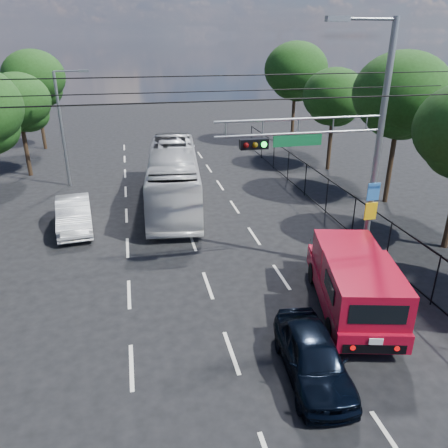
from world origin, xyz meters
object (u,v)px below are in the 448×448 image
object	(u,v)px
red_pickup	(353,281)
white_van	(74,214)
white_bus	(174,177)
navy_hatchback	(313,356)
signal_mast	(349,145)

from	to	relation	value
red_pickup	white_van	size ratio (longest dim) A/B	1.38
red_pickup	white_bus	bearing A→B (deg)	111.55
red_pickup	navy_hatchback	bearing A→B (deg)	-133.54
signal_mast	white_bus	bearing A→B (deg)	120.32
red_pickup	navy_hatchback	size ratio (longest dim) A/B	1.58
red_pickup	white_bus	xyz separation A→B (m)	(-4.80, 12.16, 0.38)
white_bus	navy_hatchback	bearing A→B (deg)	-75.42
navy_hatchback	white_van	bearing A→B (deg)	127.28
navy_hatchback	signal_mast	bearing A→B (deg)	64.55
navy_hatchback	white_bus	size ratio (longest dim) A/B	0.35
signal_mast	white_van	bearing A→B (deg)	147.77
red_pickup	white_van	distance (m)	13.86
navy_hatchback	white_bus	bearing A→B (deg)	104.29
white_bus	white_van	xyz separation A→B (m)	(-5.27, -2.63, -0.82)
white_van	white_bus	bearing A→B (deg)	20.70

